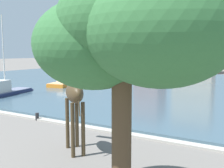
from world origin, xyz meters
TOP-DOWN VIEW (x-y plane):
  - harbor_water at (0.00, 30.11)m, footprint 78.76×42.00m
  - quay_edge_coping at (0.00, 8.86)m, footprint 78.76×0.50m
  - giraffe_statue at (4.64, 5.58)m, footprint 2.55×2.25m
  - sailboat_yellow at (-14.00, 31.77)m, footprint 3.75×8.28m
  - sailboat_navy at (-10.37, 13.53)m, footprint 3.18×8.53m
  - sailboat_orange at (-10.12, 23.97)m, footprint 3.42×8.42m
  - sailboat_red at (-15.82, 40.53)m, footprint 5.04×9.60m
  - shade_tree at (8.94, 2.29)m, footprint 5.53×3.77m
  - mooring_bollard at (-0.94, 8.71)m, footprint 0.24×0.24m
  - townhouse_wide_warehouse at (-11.21, 56.14)m, footprint 6.29×6.67m
  - townhouse_tall_gabled at (-0.76, 55.75)m, footprint 8.55×5.73m

SIDE VIEW (x-z plane):
  - quay_edge_coping at x=0.00m, z-range 0.00..0.12m
  - harbor_water at x=0.00m, z-range 0.00..0.27m
  - mooring_bollard at x=-0.94m, z-range 0.00..0.50m
  - sailboat_yellow at x=-14.00m, z-range -4.19..5.03m
  - sailboat_red at x=-15.82m, z-range -2.38..3.43m
  - sailboat_orange at x=-10.12m, z-range -2.76..3.82m
  - sailboat_navy at x=-10.37m, z-range -3.55..4.71m
  - giraffe_statue at x=4.64m, z-range 0.06..5.28m
  - shade_tree at x=8.94m, z-range 1.73..8.34m
  - townhouse_tall_gabled at x=-0.76m, z-range 0.02..12.59m
  - townhouse_wide_warehouse at x=-11.21m, z-range 0.02..12.73m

